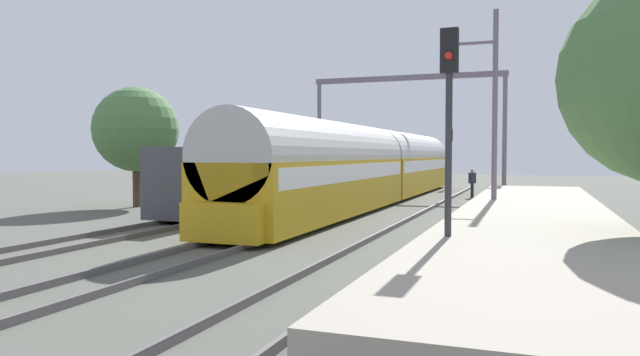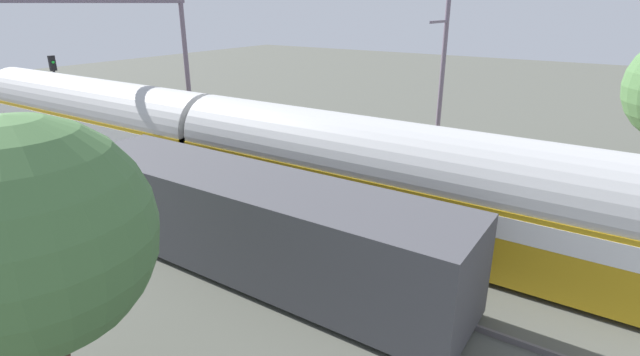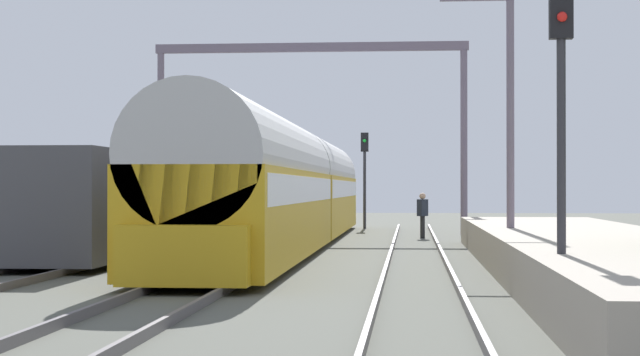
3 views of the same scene
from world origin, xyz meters
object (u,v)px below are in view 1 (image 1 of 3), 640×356
person_crossing (472,180)px  railway_signal_far (450,150)px  passenger_train (375,166)px  freight_car (254,178)px  railway_signal_near (449,120)px  catenary_gantry (407,108)px

person_crossing → railway_signal_far: railway_signal_far is taller
person_crossing → railway_signal_far: bearing=-124.8°
passenger_train → person_crossing: 7.24m
railway_signal_far → freight_car: bearing=-106.2°
person_crossing → railway_signal_far: (-2.61, 9.54, 1.91)m
passenger_train → freight_car: 7.40m
railway_signal_near → railway_signal_far: bearing=97.7°
freight_car → railway_signal_near: (10.65, -12.27, 1.82)m
passenger_train → freight_car: size_ratio=2.53×
passenger_train → freight_car: passenger_train is taller
freight_car → railway_signal_near: size_ratio=2.52×
railway_signal_near → railway_signal_far: size_ratio=1.14×
person_crossing → catenary_gantry: catenary_gantry is taller
catenary_gantry → person_crossing: bearing=-29.7°
person_crossing → railway_signal_near: railway_signal_near is taller
passenger_train → railway_signal_far: 15.25m
person_crossing → passenger_train: bearing=0.7°
railway_signal_near → catenary_gantry: size_ratio=0.40×
catenary_gantry → railway_signal_near: bearing=-76.4°
passenger_train → railway_signal_near: (6.42, -18.32, 1.32)m
railway_signal_far → catenary_gantry: 7.71m
freight_car → person_crossing: freight_car is taller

